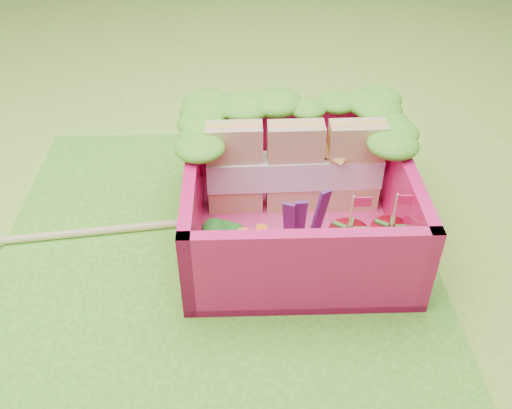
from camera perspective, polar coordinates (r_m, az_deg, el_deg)
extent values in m
plane|color=#81B733|center=(3.54, -3.97, -4.20)|extent=(14.00, 14.00, 0.00)
cube|color=#52AC27|center=(3.53, -3.98, -4.02)|extent=(2.60, 2.60, 0.03)
cube|color=#EA3B80|center=(3.56, 3.97, -2.78)|extent=(1.30, 1.30, 0.05)
cube|color=#DE125B|center=(3.90, 3.36, 5.93)|extent=(1.30, 0.07, 0.55)
cube|color=#DE125B|center=(2.94, 5.20, -6.92)|extent=(1.30, 0.07, 0.55)
cube|color=#DE125B|center=(3.40, -6.23, 0.22)|extent=(0.07, 1.30, 0.55)
cube|color=#DE125B|center=(3.51, 14.19, 0.58)|extent=(0.07, 1.30, 0.55)
ellipsoid|color=#217E17|center=(3.70, -4.27, 9.87)|extent=(0.30, 0.30, 0.11)
ellipsoid|color=#217E17|center=(3.69, -1.12, 9.94)|extent=(0.30, 0.30, 0.11)
ellipsoid|color=#217E17|center=(3.70, 2.02, 9.98)|extent=(0.30, 0.30, 0.11)
ellipsoid|color=#217E17|center=(3.72, 5.15, 9.99)|extent=(0.30, 0.30, 0.11)
ellipsoid|color=#217E17|center=(3.74, 8.24, 9.97)|extent=(0.30, 0.30, 0.11)
ellipsoid|color=#217E17|center=(3.78, 11.27, 9.93)|extent=(0.30, 0.30, 0.11)
ellipsoid|color=#217E17|center=(3.29, -5.91, 5.88)|extent=(0.27, 0.27, 0.10)
ellipsoid|color=#217E17|center=(3.40, -5.79, 7.13)|extent=(0.27, 0.27, 0.10)
ellipsoid|color=#217E17|center=(3.53, -5.68, 8.30)|extent=(0.27, 0.27, 0.10)
ellipsoid|color=#217E17|center=(3.65, -5.57, 9.39)|extent=(0.27, 0.27, 0.10)
ellipsoid|color=#217E17|center=(3.77, -5.47, 10.41)|extent=(0.27, 0.27, 0.10)
ellipsoid|color=#217E17|center=(3.40, 14.09, 6.05)|extent=(0.27, 0.27, 0.10)
ellipsoid|color=#217E17|center=(3.51, 13.58, 7.26)|extent=(0.27, 0.27, 0.10)
ellipsoid|color=#217E17|center=(3.63, 13.10, 8.40)|extent=(0.27, 0.27, 0.10)
ellipsoid|color=#217E17|center=(3.75, 12.65, 9.47)|extent=(0.27, 0.27, 0.10)
ellipsoid|color=#217E17|center=(3.87, 12.22, 10.47)|extent=(0.27, 0.27, 0.10)
cube|color=tan|center=(3.53, -2.13, 3.66)|extent=(0.34, 0.16, 0.60)
cube|color=tan|center=(3.55, 3.87, 3.75)|extent=(0.34, 0.16, 0.60)
cube|color=tan|center=(3.60, 9.75, 3.81)|extent=(0.34, 0.16, 0.60)
cube|color=white|center=(3.57, 3.85, 3.35)|extent=(1.09, 0.20, 0.20)
cylinder|color=#649C4B|center=(3.28, -3.49, -4.96)|extent=(0.12, 0.12, 0.13)
ellipsoid|color=#175316|center=(3.20, -3.57, -3.37)|extent=(0.30, 0.30, 0.12)
cylinder|color=orange|center=(3.21, -1.26, -4.44)|extent=(0.07, 0.07, 0.26)
cylinder|color=orange|center=(3.26, 0.57, -3.86)|extent=(0.07, 0.07, 0.23)
cube|color=#461958|center=(3.27, 3.39, -2.10)|extent=(0.07, 0.04, 0.38)
cube|color=#461958|center=(3.29, 4.32, -1.89)|extent=(0.07, 0.02, 0.38)
cube|color=#461958|center=(3.37, 6.42, -0.87)|extent=(0.07, 0.05, 0.38)
cone|color=red|center=(3.29, 9.11, -4.10)|extent=(0.23, 0.23, 0.23)
cylinder|color=#E0CB7E|center=(3.14, 9.52, -0.91)|extent=(0.01, 0.01, 0.24)
cube|color=#DC2462|center=(3.10, 10.58, 0.26)|extent=(0.10, 0.01, 0.06)
cone|color=red|center=(3.34, 13.09, -3.88)|extent=(0.24, 0.24, 0.24)
cylinder|color=#E0CB7E|center=(3.19, 13.68, -0.70)|extent=(0.01, 0.01, 0.24)
cube|color=#DC2462|center=(3.15, 14.77, 0.46)|extent=(0.10, 0.01, 0.06)
cube|color=#66B238|center=(3.55, 12.17, -2.71)|extent=(0.29, 0.25, 0.05)
cube|color=#66B238|center=(3.43, 12.72, -4.56)|extent=(0.32, 0.19, 0.05)
cube|color=#66B238|center=(3.30, 7.87, -5.82)|extent=(0.31, 0.23, 0.05)
cube|color=#DBBF78|center=(3.74, -19.59, -2.98)|extent=(2.36, 0.34, 0.05)
cube|color=#DBBF78|center=(3.74, -18.73, -2.82)|extent=(2.36, 0.34, 0.05)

